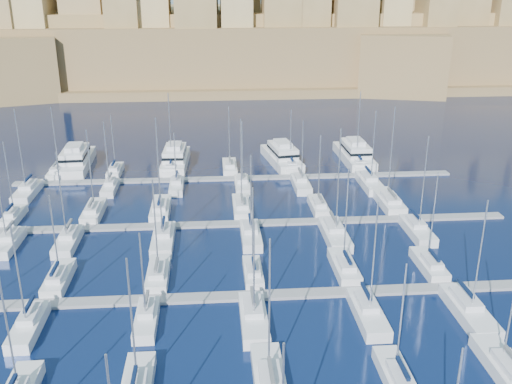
{
  "coord_description": "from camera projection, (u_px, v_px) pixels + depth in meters",
  "views": [
    {
      "loc": [
        -4.44,
        -72.1,
        35.86
      ],
      "look_at": [
        1.71,
        6.0,
        6.91
      ],
      "focal_mm": 40.0,
      "sensor_mm": 36.0,
      "label": 1
    }
  ],
  "objects": [
    {
      "name": "ground",
      "position": [
        247.0,
        253.0,
        80.17
      ],
      "size": [
        600.0,
        600.0,
        0.0
      ],
      "primitive_type": "plane",
      "color": "black",
      "rests_on": "ground"
    },
    {
      "name": "pontoon_mid_near",
      "position": [
        254.0,
        296.0,
        68.88
      ],
      "size": [
        84.0,
        2.0,
        0.4
      ],
      "primitive_type": "cube",
      "color": "slate",
      "rests_on": "ground"
    },
    {
      "name": "pontoon_mid_far",
      "position": [
        243.0,
        224.0,
        89.46
      ],
      "size": [
        84.0,
        2.0,
        0.4
      ],
      "primitive_type": "cube",
      "color": "slate",
      "rests_on": "ground"
    },
    {
      "name": "pontoon_far",
      "position": [
        237.0,
        178.0,
        110.03
      ],
      "size": [
        84.0,
        2.0,
        0.4
      ],
      "primitive_type": "cube",
      "color": "slate",
      "rests_on": "ground"
    },
    {
      "name": "sailboat_3",
      "position": [
        269.0,
        380.0,
        53.48
      ],
      "size": [
        2.9,
        9.67,
        15.36
      ],
      "color": "silver",
      "rests_on": "ground"
    },
    {
      "name": "sailboat_4",
      "position": [
        397.0,
        378.0,
        53.79
      ],
      "size": [
        2.51,
        8.37,
        12.8
      ],
      "color": "silver",
      "rests_on": "ground"
    },
    {
      "name": "sailboat_5",
      "position": [
        505.0,
        368.0,
        55.17
      ],
      "size": [
        2.9,
        9.65,
        14.72
      ],
      "color": "silver",
      "rests_on": "ground"
    },
    {
      "name": "sailboat_13",
      "position": [
        59.0,
        278.0,
        71.82
      ],
      "size": [
        2.61,
        8.71,
        12.03
      ],
      "color": "silver",
      "rests_on": "ground"
    },
    {
      "name": "sailboat_14",
      "position": [
        158.0,
        274.0,
        72.85
      ],
      "size": [
        2.69,
        8.98,
        13.65
      ],
      "color": "silver",
      "rests_on": "ground"
    },
    {
      "name": "sailboat_15",
      "position": [
        253.0,
        273.0,
        73.18
      ],
      "size": [
        2.32,
        7.73,
        12.53
      ],
      "color": "silver",
      "rests_on": "ground"
    },
    {
      "name": "sailboat_16",
      "position": [
        344.0,
        267.0,
        74.71
      ],
      "size": [
        2.74,
        9.14,
        14.41
      ],
      "color": "silver",
      "rests_on": "ground"
    },
    {
      "name": "sailboat_17",
      "position": [
        429.0,
        265.0,
        75.3
      ],
      "size": [
        2.58,
        8.61,
        13.73
      ],
      "color": "silver",
      "rests_on": "ground"
    },
    {
      "name": "sailboat_19",
      "position": [
        29.0,
        325.0,
        61.98
      ],
      "size": [
        2.59,
        8.65,
        13.42
      ],
      "color": "silver",
      "rests_on": "ground"
    },
    {
      "name": "sailboat_20",
      "position": [
        147.0,
        319.0,
        63.24
      ],
      "size": [
        2.39,
        7.96,
        11.68
      ],
      "color": "silver",
      "rests_on": "ground"
    },
    {
      "name": "sailboat_21",
      "position": [
        254.0,
        318.0,
        63.32
      ],
      "size": [
        2.9,
        9.68,
        12.66
      ],
      "color": "silver",
      "rests_on": "ground"
    },
    {
      "name": "sailboat_22",
      "position": [
        368.0,
        313.0,
        64.34
      ],
      "size": [
        2.86,
        9.52,
        14.66
      ],
      "color": "silver",
      "rests_on": "ground"
    },
    {
      "name": "sailboat_23",
      "position": [
        469.0,
        310.0,
        64.75
      ],
      "size": [
        3.14,
        10.47,
        14.75
      ],
      "color": "silver",
      "rests_on": "ground"
    },
    {
      "name": "sailboat_24",
      "position": [
        13.0,
        216.0,
        90.95
      ],
      "size": [
        2.26,
        7.53,
        13.16
      ],
      "color": "silver",
      "rests_on": "ground"
    },
    {
      "name": "sailboat_25",
      "position": [
        94.0,
        211.0,
        92.75
      ],
      "size": [
        2.84,
        9.48,
        14.52
      ],
      "color": "silver",
      "rests_on": "ground"
    },
    {
      "name": "sailboat_26",
      "position": [
        161.0,
        209.0,
        93.78
      ],
      "size": [
        3.0,
        10.0,
        16.24
      ],
      "color": "silver",
      "rests_on": "ground"
    },
    {
      "name": "sailboat_27",
      "position": [
        242.0,
        207.0,
        94.52
      ],
      "size": [
        2.84,
        9.46,
        15.83
      ],
      "color": "silver",
      "rests_on": "ground"
    },
    {
      "name": "sailboat_28",
      "position": [
        319.0,
        206.0,
        94.97
      ],
      "size": [
        2.51,
        8.37,
        13.07
      ],
      "color": "silver",
      "rests_on": "ground"
    },
    {
      "name": "sailboat_29",
      "position": [
        388.0,
        201.0,
        97.0
      ],
      "size": [
        3.25,
        10.85,
        17.22
      ],
      "color": "silver",
      "rests_on": "ground"
    },
    {
      "name": "sailboat_30",
      "position": [
        9.0,
        242.0,
        81.79
      ],
      "size": [
        2.65,
        8.85,
        14.49
      ],
      "color": "silver",
      "rests_on": "ground"
    },
    {
      "name": "sailboat_31",
      "position": [
        68.0,
        241.0,
        82.25
      ],
      "size": [
        2.76,
        9.2,
        14.57
      ],
      "color": "silver",
      "rests_on": "ground"
    },
    {
      "name": "sailboat_32",
      "position": [
        163.0,
        239.0,
        82.81
      ],
      "size": [
        3.05,
        10.15,
        15.12
      ],
      "color": "silver",
      "rests_on": "ground"
    },
    {
      "name": "sailboat_33",
      "position": [
        251.0,
        235.0,
        84.12
      ],
      "size": [
        2.81,
        9.38,
        13.54
      ],
      "color": "silver",
      "rests_on": "ground"
    },
    {
      "name": "sailboat_34",
      "position": [
        335.0,
        234.0,
        84.45
      ],
      "size": [
        3.18,
        10.61,
        17.21
      ],
      "color": "silver",
      "rests_on": "ground"
    },
    {
      "name": "sailboat_35",
      "position": [
        417.0,
        230.0,
        85.84
      ],
      "size": [
        2.9,
        9.65,
        15.77
      ],
      "color": "silver",
      "rests_on": "ground"
    },
    {
      "name": "sailboat_36",
      "position": [
        58.0,
        171.0,
        112.25
      ],
      "size": [
        2.67,
        8.9,
        13.79
      ],
      "color": "silver",
      "rests_on": "ground"
    },
    {
      "name": "sailboat_37",
      "position": [
        115.0,
        171.0,
        112.74
      ],
      "size": [
        2.45,
        8.16,
        12.11
      ],
      "color": "silver",
      "rests_on": "ground"
    },
    {
      "name": "sailboat_38",
      "position": [
        172.0,
        168.0,
        114.43
      ],
      "size": [
        3.03,
        10.1,
        16.03
      ],
      "color": "silver",
      "rests_on": "ground"
    },
    {
      "name": "sailboat_39",
      "position": [
        230.0,
        167.0,
        114.88
      ],
      "size": [
        2.76,
        9.19,
        13.27
      ],
      "color": "silver",
      "rests_on": "ground"
    },
    {
      "name": "sailboat_40",
      "position": [
        290.0,
        166.0,
        115.7
      ],
      "size": [
        2.69,
        8.98,
        12.5
      ],
      "color": "silver",
      "rests_on": "ground"
    },
    {
      "name": "sailboat_41",
      "position": [
        357.0,
        164.0,
        116.86
      ],
      "size": [
        2.79,
        9.31,
        15.86
      ],
      "color": "silver",
      "rests_on": "ground"
    },
    {
      "name": "sailboat_42",
      "position": [
        27.0,
        191.0,
        101.54
      ],
      "size": [
        3.01,
        10.03,
        16.07
      ],
      "color": "silver",
      "rests_on": "ground"
    },
    {
      "name": "sailboat_43",
      "position": [
        110.0,
        187.0,
        103.62
      ],
      "size": [
        2.35,
        7.84,
        13.35
      ],
      "color": "silver",
      "rests_on": "ground"
    },
    {
      "name": "sailboat_44",
      "position": [
        177.0,
        186.0,
        104.35
      ],
      "size": [
        2.46,
        8.2,
        11.2
      ],
      "color": "silver",
      "rests_on": "ground"
    },
    {
      "name": "sailboat_45",
      "position": [
        242.0,
        185.0,
        104.93
      ],
      "size": [
        2.65,
        8.85,
        13.06
      ],
      "color": "silver",
      "rests_on": "ground"
    },
    {
      "name": "sailboat_46",
      "position": [
        301.0,
        184.0,
        105.5
      ],
      "size": [
        2.81,
        9.36,
        13.09
      ],
      "color": "silver",
      "rests_on": "ground"
    },
    {
      "name": "sailboat_47",
      "position": [
        370.0,
        183.0,
        105.86
      ],
      "size": [
        3.19,
        10.62,
        14.77
      ],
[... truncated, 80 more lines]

